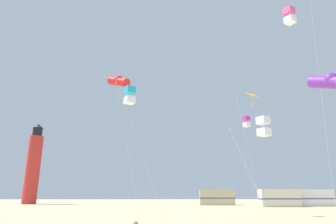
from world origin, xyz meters
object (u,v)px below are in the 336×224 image
object	(u,v)px
kite_box_magenta	(246,122)
rv_van_tan	(217,197)
kite_box_cyan	(130,95)
rv_van_white	(314,198)
kite_diamond_gold	(252,100)
kite_box_rainbow	(290,16)
rv_van_cream	(279,198)
kite_box_white	(264,126)
kite_tube_scarlet	(119,81)
lighthouse_distant	(33,165)
kite_tube_violet	(331,82)

from	to	relation	value
kite_box_magenta	rv_van_tan	size ratio (longest dim) A/B	1.56
kite_box_cyan	rv_van_white	size ratio (longest dim) A/B	1.36
kite_box_magenta	kite_diamond_gold	bearing A→B (deg)	-102.54
kite_box_rainbow	rv_van_cream	size ratio (longest dim) A/B	2.23
kite_diamond_gold	kite_box_magenta	bearing A→B (deg)	77.46
kite_box_white	kite_box_magenta	bearing A→B (deg)	76.36
kite_box_white	kite_tube_scarlet	world-z (taller)	kite_tube_scarlet
kite_tube_scarlet	rv_van_tan	xyz separation A→B (m)	(14.36, 33.52, -9.82)
kite_box_white	kite_box_rainbow	bearing A→B (deg)	12.98
lighthouse_distant	rv_van_tan	world-z (taller)	lighthouse_distant
kite_box_rainbow	kite_box_magenta	world-z (taller)	kite_box_rainbow
kite_tube_violet	lighthouse_distant	size ratio (longest dim) A/B	0.52
kite_diamond_gold	kite_tube_scarlet	size ratio (longest dim) A/B	0.89
kite_box_cyan	kite_tube_scarlet	bearing A→B (deg)	108.04
kite_box_white	kite_diamond_gold	world-z (taller)	kite_diamond_gold
lighthouse_distant	kite_diamond_gold	bearing A→B (deg)	-48.47
kite_box_rainbow	rv_van_white	bearing A→B (deg)	62.33
rv_van_tan	rv_van_cream	size ratio (longest dim) A/B	1.02
kite_tube_violet	kite_box_magenta	world-z (taller)	kite_box_magenta
kite_box_magenta	kite_box_white	bearing A→B (deg)	-103.64
kite_box_white	rv_van_tan	world-z (taller)	kite_box_white
kite_diamond_gold	rv_van_cream	xyz separation A→B (m)	(11.91, 25.62, -8.55)
kite_tube_violet	kite_tube_scarlet	size ratio (longest dim) A/B	0.73
kite_box_rainbow	kite_box_cyan	bearing A→B (deg)	173.91
kite_tube_scarlet	lighthouse_distant	distance (m)	45.98
kite_diamond_gold	rv_van_tan	world-z (taller)	kite_diamond_gold
kite_tube_scarlet	lighthouse_distant	size ratio (longest dim) A/B	0.71
kite_tube_violet	kite_diamond_gold	bearing A→B (deg)	98.51
kite_box_rainbow	kite_tube_scarlet	bearing A→B (deg)	155.17
kite_box_cyan	kite_box_magenta	xyz separation A→B (m)	(11.50, 12.31, 1.30)
kite_box_cyan	kite_box_magenta	bearing A→B (deg)	46.95
kite_box_rainbow	kite_tube_violet	size ratio (longest dim) A/B	1.66
kite_box_cyan	rv_van_cream	world-z (taller)	kite_box_cyan
rv_van_tan	kite_box_rainbow	bearing A→B (deg)	-88.35
kite_tube_violet	kite_box_magenta	xyz separation A→B (m)	(0.22, 16.06, 1.68)
rv_van_white	rv_van_cream	bearing A→B (deg)	-168.03
kite_box_white	lighthouse_distant	distance (m)	56.39
kite_box_magenta	kite_box_cyan	bearing A→B (deg)	-133.05
kite_box_white	kite_diamond_gold	distance (m)	8.30
kite_box_cyan	rv_van_cream	bearing A→B (deg)	54.73
rv_van_tan	kite_tube_scarlet	bearing A→B (deg)	-108.53
kite_diamond_gold	rv_van_tan	size ratio (longest dim) A/B	1.60
kite_box_rainbow	rv_van_cream	bearing A→B (deg)	71.03
kite_box_cyan	kite_tube_scarlet	distance (m)	5.53
kite_box_rainbow	kite_box_white	bearing A→B (deg)	-167.02
kite_tube_scarlet	rv_van_cream	distance (m)	36.52
kite_tube_scarlet	rv_van_white	distance (m)	42.58
rv_van_tan	rv_van_cream	xyz separation A→B (m)	(8.95, -7.19, 0.00)
kite_box_magenta	lighthouse_distant	world-z (taller)	lighthouse_distant
kite_box_white	rv_van_white	size ratio (longest dim) A/B	0.99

